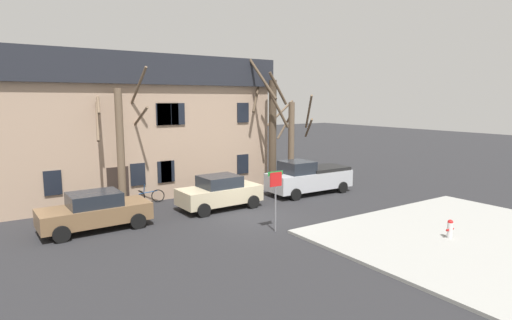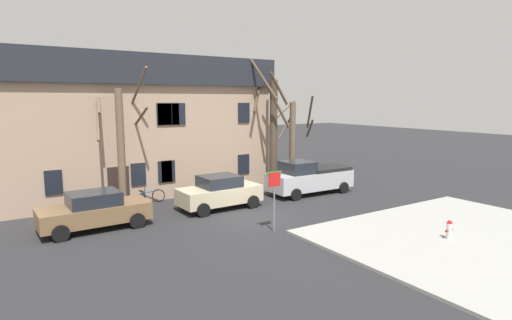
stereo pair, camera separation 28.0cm
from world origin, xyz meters
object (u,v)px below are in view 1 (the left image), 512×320
Objects in this scene: car_brown_sedan at (95,211)px; street_sign_pole at (276,189)px; bicycle_leaning at (148,196)px; tree_bare_far at (292,138)px; tree_bare_mid at (272,128)px; tree_bare_near at (120,140)px; pickup_truck_silver at (309,177)px; car_beige_sedan at (220,192)px; building_main at (127,124)px; fire_hydrant at (450,228)px.

street_sign_pole reaches higher than car_brown_sedan.
car_brown_sedan reaches higher than bicycle_leaning.
tree_bare_far is 2.27× the size of street_sign_pole.
car_brown_sedan is (-11.30, -2.67, -3.03)m from tree_bare_mid.
bicycle_leaning is at bearing 174.79° from tree_bare_mid.
tree_bare_near is 2.78× the size of street_sign_pole.
pickup_truck_silver is at bearing 1.26° from car_brown_sedan.
pickup_truck_silver is 9.36m from bicycle_leaning.
car_beige_sedan is at bearing -156.74° from tree_bare_far.
tree_bare_far reaches higher than pickup_truck_silver.
street_sign_pole is at bearing -70.26° from bicycle_leaning.
bicycle_leaning is at bearing -94.69° from building_main.
building_main is 6.11× the size of street_sign_pole.
car_brown_sedan is 1.07× the size of car_beige_sedan.
tree_bare_far is 3.74m from pickup_truck_silver.
tree_bare_mid is 12.00m from car_brown_sedan.
pickup_truck_silver reaches higher than bicycle_leaning.
tree_bare_near is at bearing 165.79° from pickup_truck_silver.
tree_bare_near reaches higher than street_sign_pole.
bicycle_leaning is at bearing 129.43° from car_beige_sedan.
tree_bare_near is 1.57× the size of car_brown_sedan.
pickup_truck_silver is at bearing 1.30° from car_beige_sedan.
tree_bare_far is at bearing 47.80° from street_sign_pole.
bicycle_leaning is (-7.79, 0.71, -3.49)m from tree_bare_mid.
car_brown_sedan is (-13.36, -3.22, -2.21)m from tree_bare_far.
car_beige_sedan is 4.24m from bicycle_leaning.
bicycle_leaning reaches higher than fire_hydrant.
street_sign_pole reaches higher than car_beige_sedan.
tree_bare_near is 0.90× the size of tree_bare_mid.
building_main is 1.98× the size of tree_bare_mid.
tree_bare_near is at bearing 178.70° from tree_bare_mid.
pickup_truck_silver is 7.70m from street_sign_pole.
street_sign_pole is (-7.01, -7.74, -1.20)m from tree_bare_far.
car_beige_sedan is at bearing -33.30° from tree_bare_near.
car_brown_sedan is 7.86m from street_sign_pole.
tree_bare_mid is 3.09× the size of street_sign_pole.
fire_hydrant is at bearing -43.36° from street_sign_pole.
car_beige_sedan is at bearing -50.57° from bicycle_leaning.
tree_bare_far is 1.38× the size of car_beige_sedan.
tree_bare_mid is 1.87× the size of car_beige_sedan.
pickup_truck_silver is at bearing -109.55° from tree_bare_far.
tree_bare_far is at bearing -27.03° from building_main.
tree_bare_far is 8.11m from car_beige_sedan.
building_main reaches higher than pickup_truck_silver.
car_beige_sedan is 1.65× the size of street_sign_pole.
building_main is 21.21× the size of fire_hydrant.
building_main is 5.98m from bicycle_leaning.
building_main reaches higher than tree_bare_far.
car_brown_sedan is (-1.99, -2.88, -2.75)m from tree_bare_near.
pickup_truck_silver is 3.22× the size of bicycle_leaning.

